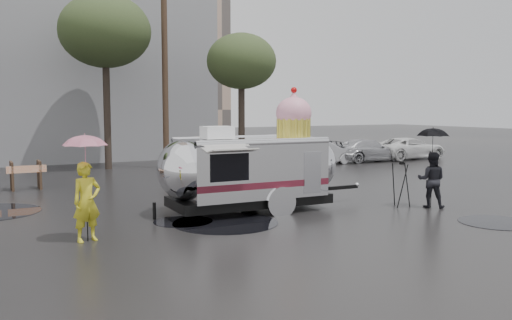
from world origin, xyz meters
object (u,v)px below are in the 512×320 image
airstream_trailer (252,166)px  person_right (432,180)px  person_left (87,202)px  tripod (401,181)px

airstream_trailer → person_right: airstream_trailer is taller
airstream_trailer → person_left: 5.02m
airstream_trailer → person_left: size_ratio=3.81×
airstream_trailer → person_right: bearing=-22.1°
airstream_trailer → tripod: bearing=-19.5°
person_left → person_right: 9.56m
person_right → tripod: (-0.68, 0.51, -0.04)m
person_right → tripod: bearing=10.7°
airstream_trailer → person_left: (-4.80, -1.45, -0.38)m
person_left → person_right: (9.54, -0.63, -0.06)m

